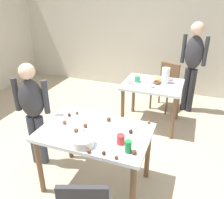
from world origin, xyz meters
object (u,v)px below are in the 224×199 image
Objects in this scene: dining_table_far at (152,90)px; mixing_bowl at (83,142)px; chair_far_table at (166,83)px; person_girl_near at (33,108)px; person_adult_far at (193,60)px; soda_can at (128,147)px; pitcher_far at (166,75)px; dining_table_near at (95,139)px.

mixing_bowl is at bearing -99.04° from dining_table_far.
person_girl_near is (-1.30, -2.24, 0.32)m from chair_far_table.
soda_can is at bearing -98.89° from person_adult_far.
person_adult_far is (0.54, 0.74, 0.37)m from dining_table_far.
pitcher_far is at bearing 27.26° from dining_table_far.
person_adult_far is at bearing 70.25° from dining_table_near.
pitcher_far reaches higher than chair_far_table.
pitcher_far is (0.18, 0.09, 0.24)m from dining_table_far.
person_adult_far is at bearing 53.78° from dining_table_far.
dining_table_near and dining_table_far have the same top height.
dining_table_far is at bearing 94.43° from soda_can.
person_girl_near is 0.95m from mixing_bowl.
soda_can is at bearing -85.57° from dining_table_far.
person_adult_far is (0.42, 0.00, 0.50)m from chair_far_table.
person_girl_near is 2.09m from pitcher_far.
dining_table_far is 7.63× the size of soda_can.
mixing_bowl is at bearing -107.81° from person_adult_far.
mixing_bowl is (0.87, -0.37, -0.02)m from person_girl_near.
chair_far_table reaches higher than mixing_bowl.
person_adult_far reaches higher than dining_table_far.
mixing_bowl is at bearing -89.82° from dining_table_near.
person_girl_near is at bearing -127.89° from dining_table_far.
chair_far_table is at bearing 79.72° from dining_table_near.
soda_can is (1.31, -0.32, -0.00)m from person_girl_near.
soda_can is (-0.40, -2.56, -0.19)m from person_adult_far.
person_girl_near reaches higher than dining_table_near.
person_girl_near is (-0.87, 0.10, 0.17)m from dining_table_near.
chair_far_table reaches higher than dining_table_far.
soda_can reaches higher than chair_far_table.
soda_can is at bearing 6.86° from mixing_bowl.
dining_table_near is 2.38m from chair_far_table.
soda_can is (0.44, -0.22, 0.16)m from dining_table_near.
chair_far_table reaches higher than dining_table_near.
pitcher_far reaches higher than dining_table_near.
dining_table_far is at bearing 52.11° from person_girl_near.
mixing_bowl is at bearing -103.56° from pitcher_far.
pitcher_far reaches higher than mixing_bowl.
pitcher_far is (0.48, 1.69, 0.23)m from dining_table_near.
person_girl_near is 2.83m from person_adult_far.
person_girl_near is 1.35m from soda_can.
person_adult_far is at bearing 72.19° from mixing_bowl.
dining_table_far is 1.07× the size of chair_far_table.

